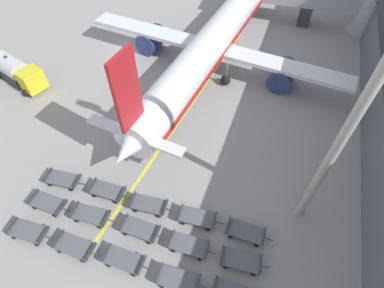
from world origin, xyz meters
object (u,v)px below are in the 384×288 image
(baggage_dolly_row_near_col_a, at_px, (29,232))
(baggage_dolly_row_mid_b_col_c, at_px, (149,205))
(baggage_dolly_row_mid_a_col_a, at_px, (49,203))
(baggage_dolly_row_mid_b_col_d, at_px, (197,217))
(baggage_dolly_row_mid_a_col_d, at_px, (189,245))
(baggage_dolly_row_mid_b_col_e, at_px, (246,232))
(baggage_dolly_row_near_col_c, at_px, (125,260))
(baggage_dolly_row_mid_b_col_b, at_px, (108,191))
(fuel_tanker_primary, at_px, (17,71))
(baggage_dolly_row_mid_b_col_a, at_px, (63,179))
(baggage_dolly_row_mid_a_col_e, at_px, (241,260))
(baggage_dolly_row_mid_a_col_b, at_px, (91,215))
(airplane, at_px, (216,39))
(baggage_dolly_row_near_col_d, at_px, (179,280))
(baggage_dolly_row_mid_a_col_c, at_px, (141,229))
(baggage_dolly_row_near_col_b, at_px, (75,246))
(apron_light_mast, at_px, (361,107))

(baggage_dolly_row_near_col_a, height_order, baggage_dolly_row_mid_b_col_c, same)
(baggage_dolly_row_mid_a_col_a, distance_m, baggage_dolly_row_mid_b_col_d, 12.54)
(baggage_dolly_row_mid_a_col_d, bearing_deg, baggage_dolly_row_mid_b_col_c, 153.96)
(baggage_dolly_row_mid_a_col_d, height_order, baggage_dolly_row_mid_b_col_e, same)
(baggage_dolly_row_near_col_c, height_order, baggage_dolly_row_mid_b_col_b, same)
(fuel_tanker_primary, height_order, baggage_dolly_row_near_col_a, fuel_tanker_primary)
(baggage_dolly_row_mid_b_col_a, bearing_deg, fuel_tanker_primary, 142.06)
(baggage_dolly_row_mid_a_col_d, bearing_deg, fuel_tanker_primary, 154.65)
(baggage_dolly_row_mid_a_col_a, bearing_deg, baggage_dolly_row_mid_a_col_e, 2.83)
(baggage_dolly_row_mid_a_col_b, height_order, baggage_dolly_row_mid_b_col_d, same)
(fuel_tanker_primary, relative_size, baggage_dolly_row_mid_b_col_b, 2.15)
(baggage_dolly_row_mid_a_col_b, distance_m, baggage_dolly_row_mid_b_col_b, 2.46)
(airplane, xyz_separation_m, baggage_dolly_row_mid_a_col_b, (-3.25, -23.77, -3.00))
(fuel_tanker_primary, distance_m, baggage_dolly_row_mid_b_col_a, 17.13)
(baggage_dolly_row_mid_b_col_d, xyz_separation_m, baggage_dolly_row_mid_b_col_e, (3.95, 0.11, 0.00))
(airplane, xyz_separation_m, baggage_dolly_row_near_col_d, (5.26, -26.02, -3.00))
(baggage_dolly_row_mid_a_col_e, bearing_deg, baggage_dolly_row_mid_a_col_d, -177.01)
(baggage_dolly_row_mid_a_col_d, bearing_deg, baggage_dolly_row_mid_a_col_e, 2.99)
(baggage_dolly_row_near_col_c, xyz_separation_m, baggage_dolly_row_mid_a_col_a, (-8.20, 2.04, 0.00))
(baggage_dolly_row_near_col_d, xyz_separation_m, baggage_dolly_row_mid_b_col_e, (3.67, 5.08, 0.00))
(baggage_dolly_row_mid_b_col_a, distance_m, baggage_dolly_row_mid_b_col_c, 8.26)
(baggage_dolly_row_mid_a_col_a, relative_size, baggage_dolly_row_mid_b_col_d, 0.99)
(fuel_tanker_primary, xyz_separation_m, baggage_dolly_row_mid_a_col_c, (22.00, -12.42, -0.86))
(fuel_tanker_primary, relative_size, baggage_dolly_row_mid_b_col_a, 2.13)
(baggage_dolly_row_mid_b_col_a, distance_m, baggage_dolly_row_mid_b_col_b, 4.33)
(baggage_dolly_row_near_col_b, height_order, baggage_dolly_row_mid_b_col_d, same)
(baggage_dolly_row_near_col_a, height_order, baggage_dolly_row_mid_b_col_a, same)
(fuel_tanker_primary, relative_size, baggage_dolly_row_near_col_a, 2.14)
(baggage_dolly_row_mid_a_col_a, xyz_separation_m, apron_light_mast, (19.95, 6.50, 11.53))
(baggage_dolly_row_near_col_a, height_order, baggage_dolly_row_mid_a_col_b, same)
(baggage_dolly_row_mid_a_col_c, bearing_deg, baggage_dolly_row_near_col_c, -91.47)
(baggage_dolly_row_near_col_c, xyz_separation_m, baggage_dolly_row_mid_a_col_d, (4.11, 2.64, 0.00))
(baggage_dolly_row_mid_b_col_c, bearing_deg, airplane, 92.18)
(baggage_dolly_row_mid_a_col_d, relative_size, baggage_dolly_row_mid_b_col_c, 0.99)
(baggage_dolly_row_mid_a_col_b, bearing_deg, airplane, 82.21)
(baggage_dolly_row_near_col_b, distance_m, baggage_dolly_row_mid_b_col_c, 6.37)
(baggage_dolly_row_mid_a_col_b, distance_m, baggage_dolly_row_mid_a_col_c, 4.32)
(baggage_dolly_row_mid_a_col_c, bearing_deg, airplane, 92.59)
(baggage_dolly_row_mid_a_col_d, relative_size, baggage_dolly_row_mid_b_col_a, 0.99)
(baggage_dolly_row_near_col_c, relative_size, baggage_dolly_row_mid_b_col_a, 0.99)
(baggage_dolly_row_near_col_d, bearing_deg, baggage_dolly_row_mid_a_col_d, 93.26)
(baggage_dolly_row_mid_b_col_c, relative_size, baggage_dolly_row_mid_b_col_d, 1.00)
(fuel_tanker_primary, height_order, baggage_dolly_row_mid_b_col_e, fuel_tanker_primary)
(baggage_dolly_row_near_col_a, bearing_deg, airplane, 75.05)
(baggage_dolly_row_near_col_d, distance_m, baggage_dolly_row_mid_b_col_e, 6.26)
(baggage_dolly_row_mid_a_col_b, xyz_separation_m, baggage_dolly_row_mid_a_col_d, (8.36, 0.34, 0.00))
(baggage_dolly_row_near_col_b, height_order, baggage_dolly_row_mid_a_col_d, same)
(baggage_dolly_row_near_col_c, xyz_separation_m, baggage_dolly_row_mid_b_col_e, (7.93, 5.12, 0.00))
(baggage_dolly_row_mid_a_col_e, bearing_deg, baggage_dolly_row_mid_b_col_a, 174.43)
(apron_light_mast, bearing_deg, baggage_dolly_row_mid_b_col_d, -155.58)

